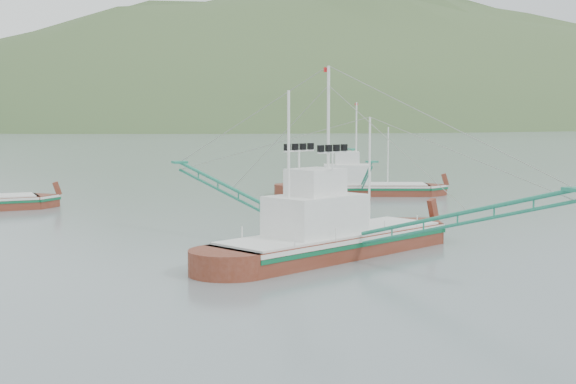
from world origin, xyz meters
name	(u,v)px	position (x,y,z in m)	size (l,w,h in m)	color
ground	(336,264)	(0.00, 0.00, 0.00)	(1200.00, 1200.00, 0.00)	slate
main_boat	(332,215)	(0.95, 2.22, 2.23)	(15.55, 26.35, 11.08)	#5F2314
bg_boat_right	(360,175)	(18.48, 30.38, 1.95)	(13.42, 22.29, 9.54)	#5F2314
headland_right	(355,126)	(240.00, 430.00, 0.00)	(684.00, 432.00, 306.00)	#3D552C
ridge_distant	(3,125)	(30.00, 560.00, 0.00)	(960.00, 400.00, 240.00)	slate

